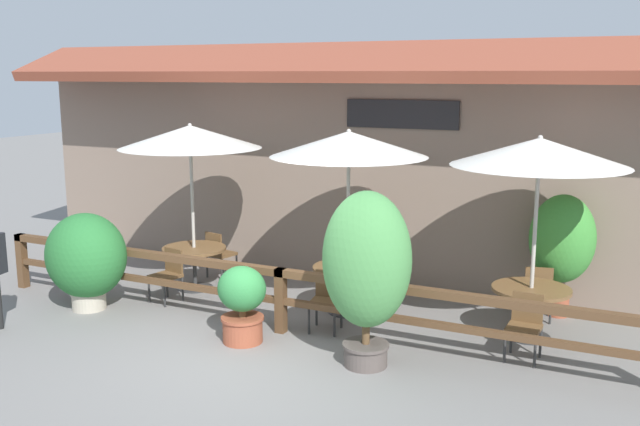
{
  "coord_description": "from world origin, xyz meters",
  "views": [
    {
      "loc": [
        4.74,
        -7.51,
        3.67
      ],
      "look_at": [
        0.44,
        1.43,
        1.73
      ],
      "focal_mm": 40.0,
      "sensor_mm": 36.0,
      "label": 1
    }
  ],
  "objects_px": {
    "patio_umbrella_middle": "(349,144)",
    "chair_far_wallside": "(538,290)",
    "potted_plant_corner_fern": "(367,265)",
    "dining_table_near": "(194,255)",
    "chair_middle_wallside": "(369,270)",
    "chair_near_wallside": "(219,252)",
    "potted_plant_small_flowering": "(86,258)",
    "potted_plant_tall_tropical": "(562,241)",
    "patio_umbrella_near": "(190,137)",
    "dining_table_far": "(531,297)",
    "dining_table_middle": "(348,276)",
    "chair_middle_streetside": "(327,298)",
    "chair_far_streetside": "(525,323)",
    "chair_near_streetside": "(168,272)",
    "patio_umbrella_far": "(540,152)",
    "potted_plant_broad_leaf": "(242,301)"
  },
  "relations": [
    {
      "from": "chair_near_wallside",
      "to": "dining_table_middle",
      "type": "height_order",
      "value": "chair_near_wallside"
    },
    {
      "from": "potted_plant_broad_leaf",
      "to": "potted_plant_small_flowering",
      "type": "bearing_deg",
      "value": 177.01
    },
    {
      "from": "dining_table_far",
      "to": "chair_far_wallside",
      "type": "xyz_separation_m",
      "value": [
        -0.03,
        0.79,
        -0.11
      ]
    },
    {
      "from": "dining_table_middle",
      "to": "chair_near_streetside",
      "type": "bearing_deg",
      "value": -165.52
    },
    {
      "from": "chair_far_wallside",
      "to": "potted_plant_tall_tropical",
      "type": "relative_size",
      "value": 0.45
    },
    {
      "from": "patio_umbrella_middle",
      "to": "potted_plant_corner_fern",
      "type": "height_order",
      "value": "patio_umbrella_middle"
    },
    {
      "from": "dining_table_far",
      "to": "potted_plant_tall_tropical",
      "type": "xyz_separation_m",
      "value": [
        0.23,
        1.18,
        0.58
      ]
    },
    {
      "from": "dining_table_middle",
      "to": "chair_middle_streetside",
      "type": "relative_size",
      "value": 1.27
    },
    {
      "from": "patio_umbrella_far",
      "to": "chair_far_streetside",
      "type": "distance_m",
      "value": 2.29
    },
    {
      "from": "chair_middle_wallside",
      "to": "chair_far_streetside",
      "type": "bearing_deg",
      "value": 165.08
    },
    {
      "from": "chair_far_wallside",
      "to": "chair_middle_streetside",
      "type": "bearing_deg",
      "value": 19.72
    },
    {
      "from": "chair_near_wallside",
      "to": "potted_plant_corner_fern",
      "type": "relative_size",
      "value": 0.38
    },
    {
      "from": "chair_near_wallside",
      "to": "potted_plant_small_flowering",
      "type": "height_order",
      "value": "potted_plant_small_flowering"
    },
    {
      "from": "potted_plant_small_flowering",
      "to": "potted_plant_tall_tropical",
      "type": "xyz_separation_m",
      "value": [
        6.75,
        2.9,
        0.34
      ]
    },
    {
      "from": "dining_table_near",
      "to": "dining_table_far",
      "type": "height_order",
      "value": "same"
    },
    {
      "from": "potted_plant_tall_tropical",
      "to": "chair_far_wallside",
      "type": "bearing_deg",
      "value": -124.19
    },
    {
      "from": "chair_middle_wallside",
      "to": "patio_umbrella_far",
      "type": "relative_size",
      "value": 0.3
    },
    {
      "from": "chair_near_streetside",
      "to": "patio_umbrella_middle",
      "type": "height_order",
      "value": "patio_umbrella_middle"
    },
    {
      "from": "chair_middle_streetside",
      "to": "chair_near_wallside",
      "type": "bearing_deg",
      "value": 142.26
    },
    {
      "from": "patio_umbrella_far",
      "to": "chair_far_streetside",
      "type": "xyz_separation_m",
      "value": [
        0.06,
        -0.79,
        -2.15
      ]
    },
    {
      "from": "dining_table_near",
      "to": "potted_plant_small_flowering",
      "type": "height_order",
      "value": "potted_plant_small_flowering"
    },
    {
      "from": "patio_umbrella_near",
      "to": "chair_middle_streetside",
      "type": "xyz_separation_m",
      "value": [
        2.91,
        -0.83,
        -2.15
      ]
    },
    {
      "from": "chair_middle_streetside",
      "to": "patio_umbrella_near",
      "type": "bearing_deg",
      "value": 154.83
    },
    {
      "from": "chair_far_streetside",
      "to": "dining_table_far",
      "type": "bearing_deg",
      "value": 95.86
    },
    {
      "from": "potted_plant_tall_tropical",
      "to": "dining_table_near",
      "type": "bearing_deg",
      "value": -167.74
    },
    {
      "from": "potted_plant_tall_tropical",
      "to": "potted_plant_small_flowering",
      "type": "bearing_deg",
      "value": -156.75
    },
    {
      "from": "dining_table_middle",
      "to": "patio_umbrella_middle",
      "type": "bearing_deg",
      "value": -104.04
    },
    {
      "from": "chair_near_streetside",
      "to": "chair_near_wallside",
      "type": "height_order",
      "value": "same"
    },
    {
      "from": "chair_near_streetside",
      "to": "dining_table_middle",
      "type": "height_order",
      "value": "chair_near_streetside"
    },
    {
      "from": "patio_umbrella_near",
      "to": "chair_far_streetside",
      "type": "distance_m",
      "value": 6.13
    },
    {
      "from": "patio_umbrella_middle",
      "to": "chair_far_streetside",
      "type": "relative_size",
      "value": 3.33
    },
    {
      "from": "chair_middle_wallside",
      "to": "dining_table_middle",
      "type": "bearing_deg",
      "value": 101.52
    },
    {
      "from": "dining_table_near",
      "to": "chair_middle_wallside",
      "type": "height_order",
      "value": "chair_middle_wallside"
    },
    {
      "from": "dining_table_near",
      "to": "chair_middle_streetside",
      "type": "distance_m",
      "value": 3.03
    },
    {
      "from": "patio_umbrella_middle",
      "to": "chair_far_wallside",
      "type": "relative_size",
      "value": 3.33
    },
    {
      "from": "patio_umbrella_near",
      "to": "potted_plant_small_flowering",
      "type": "distance_m",
      "value": 2.58
    },
    {
      "from": "chair_middle_wallside",
      "to": "dining_table_far",
      "type": "relative_size",
      "value": 0.79
    },
    {
      "from": "dining_table_middle",
      "to": "potted_plant_small_flowering",
      "type": "height_order",
      "value": "potted_plant_small_flowering"
    },
    {
      "from": "chair_near_wallside",
      "to": "chair_far_wallside",
      "type": "height_order",
      "value": "same"
    },
    {
      "from": "chair_middle_streetside",
      "to": "patio_umbrella_far",
      "type": "height_order",
      "value": "patio_umbrella_far"
    },
    {
      "from": "chair_far_wallside",
      "to": "patio_umbrella_middle",
      "type": "bearing_deg",
      "value": 5.36
    },
    {
      "from": "patio_umbrella_far",
      "to": "potted_plant_small_flowering",
      "type": "height_order",
      "value": "patio_umbrella_far"
    },
    {
      "from": "patio_umbrella_near",
      "to": "dining_table_near",
      "type": "distance_m",
      "value": 2.04
    },
    {
      "from": "patio_umbrella_middle",
      "to": "chair_far_wallside",
      "type": "height_order",
      "value": "patio_umbrella_middle"
    },
    {
      "from": "dining_table_near",
      "to": "chair_far_wallside",
      "type": "xyz_separation_m",
      "value": [
        5.61,
        0.89,
        -0.11
      ]
    },
    {
      "from": "chair_middle_streetside",
      "to": "potted_plant_small_flowering",
      "type": "xyz_separation_m",
      "value": [
        -3.8,
        -0.79,
        0.36
      ]
    },
    {
      "from": "patio_umbrella_middle",
      "to": "dining_table_middle",
      "type": "xyz_separation_m",
      "value": [
        0.0,
        0.0,
        -2.04
      ]
    },
    {
      "from": "potted_plant_broad_leaf",
      "to": "dining_table_near",
      "type": "bearing_deg",
      "value": 139.28
    },
    {
      "from": "dining_table_middle",
      "to": "chair_middle_streetside",
      "type": "xyz_separation_m",
      "value": [
        0.03,
        -0.83,
        -0.11
      ]
    },
    {
      "from": "dining_table_near",
      "to": "potted_plant_tall_tropical",
      "type": "distance_m",
      "value": 6.03
    }
  ]
}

